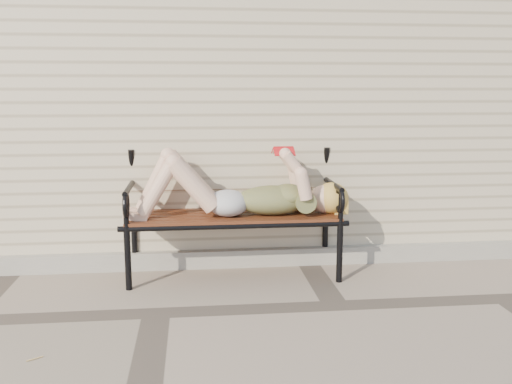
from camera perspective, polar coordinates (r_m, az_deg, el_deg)
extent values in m
plane|color=gray|center=(4.02, -9.93, -11.84)|extent=(80.00, 80.00, 0.00)
cube|color=#C3B498|center=(6.72, -8.73, 10.16)|extent=(8.00, 4.00, 3.00)
cube|color=#A09D90|center=(4.91, -9.26, -6.76)|extent=(8.00, 0.10, 0.15)
cylinder|color=black|center=(4.42, -12.70, -6.48)|extent=(0.05, 0.05, 0.50)
cylinder|color=black|center=(4.90, -12.07, -4.80)|extent=(0.05, 0.05, 0.50)
cylinder|color=black|center=(4.53, 8.36, -5.91)|extent=(0.05, 0.05, 0.50)
cylinder|color=black|center=(5.00, 6.94, -4.34)|extent=(0.05, 0.05, 0.50)
cube|color=#5D3117|center=(4.58, -2.28, -2.43)|extent=(1.68, 0.54, 0.03)
cylinder|color=black|center=(4.34, -2.05, -3.44)|extent=(1.76, 0.04, 0.04)
cylinder|color=black|center=(4.82, -2.49, -2.04)|extent=(1.76, 0.04, 0.04)
torus|color=black|center=(4.85, -2.63, 4.88)|extent=(0.30, 0.04, 0.30)
ellipsoid|color=#092A40|center=(4.55, 1.61, -0.81)|extent=(0.60, 0.34, 0.23)
ellipsoid|color=#092A40|center=(4.56, 3.26, -0.30)|extent=(0.29, 0.33, 0.18)
ellipsoid|color=#B8B8BD|center=(4.52, -2.82, -1.11)|extent=(0.33, 0.37, 0.21)
sphere|color=#E1AE98|center=(4.63, 6.90, -0.69)|extent=(0.24, 0.24, 0.24)
ellipsoid|color=#D9C151|center=(4.64, 7.56, -0.61)|extent=(0.28, 0.28, 0.25)
cube|color=red|center=(4.50, 2.76, 4.45)|extent=(0.15, 0.02, 0.02)
cube|color=white|center=(4.46, 2.85, 4.01)|extent=(0.15, 0.10, 0.06)
cube|color=white|center=(4.55, 2.66, 4.14)|extent=(0.15, 0.10, 0.06)
cube|color=red|center=(4.45, 2.85, 4.06)|extent=(0.17, 0.10, 0.06)
cube|color=red|center=(4.55, 2.66, 4.20)|extent=(0.17, 0.10, 0.06)
cylinder|color=tan|center=(3.52, -23.37, -15.84)|extent=(0.03, 0.10, 0.01)
cylinder|color=tan|center=(3.82, -20.60, -13.53)|extent=(0.06, 0.14, 0.01)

